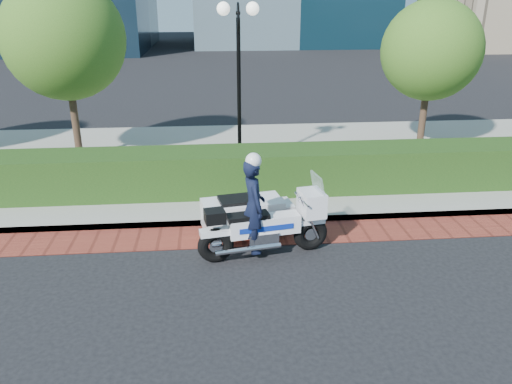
{
  "coord_description": "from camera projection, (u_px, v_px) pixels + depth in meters",
  "views": [
    {
      "loc": [
        0.3,
        -7.49,
        4.53
      ],
      "look_at": [
        1.09,
        1.34,
        1.0
      ],
      "focal_mm": 35.0,
      "sensor_mm": 36.0,
      "label": 1
    }
  ],
  "objects": [
    {
      "name": "ground",
      "position": [
        200.0,
        277.0,
        8.58
      ],
      "size": [
        120.0,
        120.0,
        0.0
      ],
      "primitive_type": "plane",
      "color": "black",
      "rests_on": "ground"
    },
    {
      "name": "brick_strip",
      "position": [
        201.0,
        237.0,
        9.97
      ],
      "size": [
        60.0,
        1.0,
        0.01
      ],
      "primitive_type": "cube",
      "color": "maroon",
      "rests_on": "ground"
    },
    {
      "name": "sidewalk",
      "position": [
        203.0,
        163.0,
        14.11
      ],
      "size": [
        60.0,
        8.0,
        0.15
      ],
      "primitive_type": "cube",
      "color": "gray",
      "rests_on": "ground"
    },
    {
      "name": "hedge_main",
      "position": [
        201.0,
        172.0,
        11.67
      ],
      "size": [
        18.0,
        1.2,
        1.0
      ],
      "primitive_type": "cube",
      "color": "black",
      "rests_on": "sidewalk"
    },
    {
      "name": "lamppost",
      "position": [
        239.0,
        62.0,
        12.38
      ],
      "size": [
        1.02,
        0.7,
        4.21
      ],
      "color": "black",
      "rests_on": "sidewalk"
    },
    {
      "name": "tree_b",
      "position": [
        64.0,
        39.0,
        13.04
      ],
      "size": [
        3.2,
        3.2,
        4.89
      ],
      "color": "#332319",
      "rests_on": "sidewalk"
    },
    {
      "name": "tree_c",
      "position": [
        431.0,
        50.0,
        14.01
      ],
      "size": [
        2.8,
        2.8,
        4.3
      ],
      "color": "#332319",
      "rests_on": "sidewalk"
    },
    {
      "name": "police_motorcycle",
      "position": [
        254.0,
        215.0,
        9.32
      ],
      "size": [
        2.47,
        1.77,
        2.01
      ],
      "rotation": [
        0.0,
        0.0,
        0.18
      ],
      "color": "black",
      "rests_on": "ground"
    }
  ]
}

